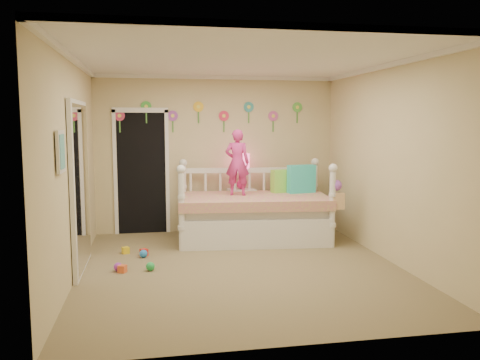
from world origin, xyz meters
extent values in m
cube|color=#7F684C|center=(0.00, 0.00, 0.00)|extent=(4.00, 4.50, 0.01)
cube|color=white|center=(0.00, 0.00, 2.60)|extent=(4.00, 4.50, 0.01)
cube|color=tan|center=(0.00, 2.25, 1.30)|extent=(4.00, 0.01, 2.60)
cube|color=tan|center=(-2.00, 0.00, 1.30)|extent=(0.01, 4.50, 2.60)
cube|color=tan|center=(2.00, 0.00, 1.30)|extent=(0.01, 4.50, 2.60)
cube|color=#27C1C4|center=(1.29, 1.60, 0.93)|extent=(0.47, 0.24, 0.45)
cube|color=#8BE345|center=(1.01, 1.70, 0.89)|extent=(0.41, 0.24, 0.37)
imported|color=#D22F86|center=(0.22, 1.52, 1.22)|extent=(0.43, 0.33, 1.03)
cube|color=white|center=(0.39, 2.07, 0.36)|extent=(0.48, 0.39, 0.72)
sphere|color=#D71C68|center=(0.39, 2.07, 0.80)|extent=(0.16, 0.16, 0.16)
cylinder|color=#D71C68|center=(0.39, 2.07, 0.97)|extent=(0.03, 0.03, 0.34)
cylinder|color=#FD4C8C|center=(0.39, 2.07, 1.19)|extent=(0.27, 0.27, 0.25)
cube|color=black|center=(-1.25, 2.23, 1.03)|extent=(0.90, 0.04, 2.07)
cube|color=white|center=(-1.96, 0.30, 1.05)|extent=(0.07, 1.30, 2.10)
cube|color=white|center=(-1.97, -0.90, 1.55)|extent=(0.05, 0.34, 0.42)
camera|label=1|loc=(-1.10, -5.99, 1.84)|focal=36.94mm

